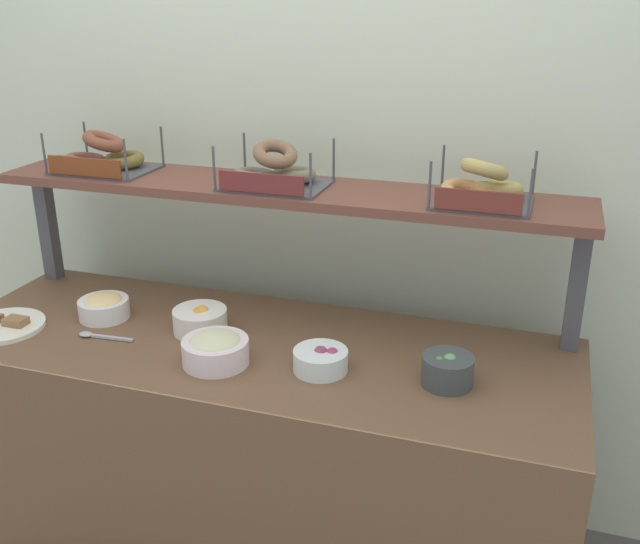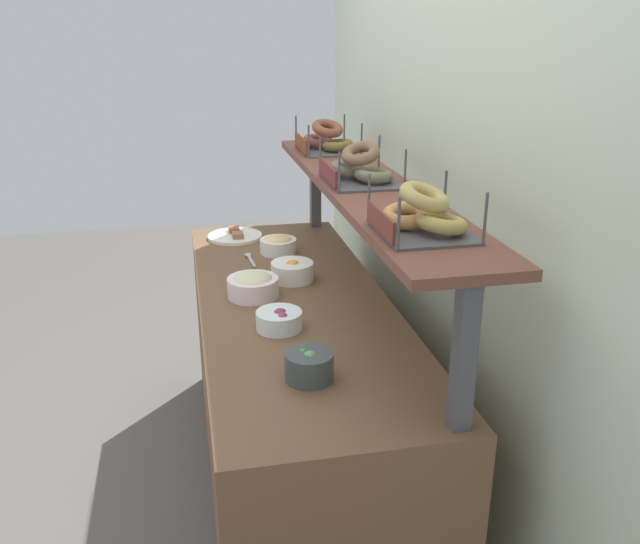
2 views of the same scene
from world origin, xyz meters
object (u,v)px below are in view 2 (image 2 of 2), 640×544
Objects in this scene: bowl_beet_salad at (279,320)px; bowl_fruit_salad at (292,271)px; serving_plate_white at (235,236)px; bagel_basket_sesame at (422,216)px; bowl_egg_salad at (278,244)px; bagel_basket_poppy at (359,169)px; bagel_basket_cinnamon_raisin at (327,141)px; serving_spoon_near_plate at (250,258)px; bowl_veggie_mix at (309,365)px; bowl_scallion_spread at (253,285)px.

bowl_fruit_salad is at bearing 164.93° from bowl_beet_salad.
bagel_basket_sesame is at bearing 15.72° from serving_plate_white.
bowl_egg_salad is 0.51× the size of bagel_basket_poppy.
serving_plate_white is 0.81× the size of bagel_basket_cinnamon_raisin.
serving_plate_white is 1.55m from bagel_basket_sesame.
bowl_fruit_salad is at bearing 26.39° from serving_spoon_near_plate.
bowl_beet_salad is 0.95× the size of bowl_egg_salad.
bowl_veggie_mix is at bearing -6.03° from bowl_fruit_salad.
bagel_basket_cinnamon_raisin reaches higher than serving_plate_white.
bagel_basket_sesame is at bearing 85.45° from bowl_veggie_mix.
bagel_basket_sesame is at bearing 30.41° from bowl_scallion_spread.
bowl_egg_salad reaches higher than serving_spoon_near_plate.
serving_spoon_near_plate is at bearing 6.12° from serving_plate_white.
bagel_basket_cinnamon_raisin is (-1.24, 0.32, 0.43)m from bowl_veggie_mix.
bagel_basket_poppy is (-0.61, 0.30, 0.43)m from bowl_veggie_mix.
bowl_veggie_mix is 0.45× the size of bagel_basket_poppy.
bowl_scallion_spread is (0.49, -0.17, 0.01)m from bowl_egg_salad.
bagel_basket_sesame is at bearing 18.43° from serving_spoon_near_plate.
bagel_basket_cinnamon_raisin reaches higher than bowl_beet_salad.
bagel_basket_sesame is (0.38, 0.34, 0.45)m from bowl_beet_salad.
bowl_egg_salad is at bearing -66.76° from bagel_basket_cinnamon_raisin.
bowl_egg_salad is 0.90× the size of serving_spoon_near_plate.
bowl_beet_salad is 0.62m from bagel_basket_poppy.
bowl_beet_salad is 0.86× the size of serving_spoon_near_plate.
bagel_basket_poppy is at bearing 127.80° from bowl_beet_salad.
bowl_egg_salad is at bearing 171.85° from bowl_beet_salad.
bagel_basket_poppy reaches higher than bowl_beet_salad.
bowl_egg_salad is 0.31m from serving_plate_white.
bowl_veggie_mix reaches higher than serving_plate_white.
bagel_basket_sesame is at bearing -0.57° from bagel_basket_cinnamon_raisin.
bowl_scallion_spread is at bearing 0.27° from serving_plate_white.
bowl_veggie_mix is 1.35m from bagel_basket_cinnamon_raisin.
bowl_fruit_salad is at bearing -164.55° from bagel_basket_sesame.
bowl_veggie_mix is at bearing 3.08° from serving_spoon_near_plate.
bowl_beet_salad is at bearing -174.37° from bowl_veggie_mix.
bagel_basket_poppy reaches higher than bowl_scallion_spread.
bowl_beet_salad is 0.79m from bowl_egg_salad.
bowl_scallion_spread is at bearing -172.23° from bowl_veggie_mix.
bagel_basket_poppy is (0.79, 0.40, 0.47)m from serving_plate_white.
bowl_veggie_mix is at bearing 3.79° from serving_plate_white.
bowl_egg_salad is at bearing 115.13° from serving_spoon_near_plate.
bowl_beet_salad is (-0.35, -0.03, -0.01)m from bowl_veggie_mix.
bowl_beet_salad is 0.72m from serving_spoon_near_plate.
bowl_veggie_mix is 0.49× the size of bagel_basket_sesame.
bowl_veggie_mix is at bearing -94.55° from bagel_basket_sesame.
bowl_veggie_mix is at bearing -14.49° from bagel_basket_cinnamon_raisin.
serving_spoon_near_plate is (0.33, 0.03, -0.00)m from serving_plate_white.
bowl_veggie_mix is at bearing -3.92° from bowl_egg_salad.
bowl_scallion_spread reaches higher than serving_spoon_near_plate.
serving_spoon_near_plate is 0.57× the size of bagel_basket_poppy.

